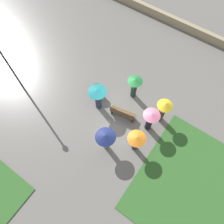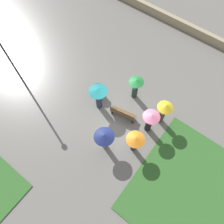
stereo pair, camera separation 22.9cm
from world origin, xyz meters
name	(u,v)px [view 2 (the right image)]	position (x,y,z in m)	size (l,w,h in m)	color
ground_plane	(117,117)	(0.00, 0.00, 0.00)	(90.00, 90.00, 0.00)	#66635E
lawn_patch_near	(199,196)	(-6.23, 1.11, 0.03)	(6.72, 6.56, 0.06)	#2D5B26
parapet_wall	(190,28)	(0.00, -9.37, 0.33)	(45.00, 0.35, 0.66)	gray
park_bench	(123,114)	(-0.26, -0.20, 0.46)	(1.66, 0.72, 0.90)	brown
lamp_post	(8,56)	(6.21, 1.91, 3.04)	(0.32, 0.32, 4.79)	#2D2D30
trash_bin	(98,91)	(2.01, -0.61, 0.42)	(0.62, 0.62, 0.84)	#232326
crowd_person_green	(136,86)	(0.06, -1.92, 1.19)	(0.92, 0.92, 1.82)	#1E3328
crowd_person_navy	(104,138)	(-0.56, 1.95, 1.39)	(1.12, 1.12, 1.80)	slate
crowd_person_orange	(135,141)	(-1.95, 1.07, 1.29)	(1.00, 1.00, 1.77)	#2D2333
crowd_person_teal	(98,95)	(1.40, 0.06, 1.40)	(1.10, 1.10, 1.99)	#282D47
crowd_person_yellow	(164,110)	(-2.21, -1.44, 1.31)	(0.90, 0.90, 1.96)	#47382D
crowd_person_pink	(150,120)	(-1.91, -0.49, 1.19)	(0.96, 0.96, 1.85)	black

